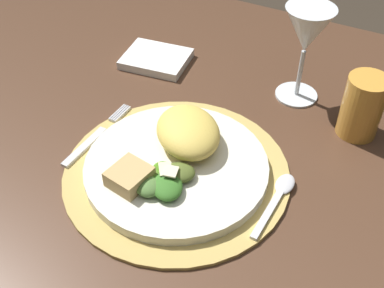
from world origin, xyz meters
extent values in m
cube|color=#4E3222|center=(0.00, 0.00, 0.70)|extent=(1.43, 1.02, 0.02)
cylinder|color=#512E1F|center=(-0.64, 0.44, 0.34)|extent=(0.07, 0.07, 0.69)
cylinder|color=tan|center=(0.02, -0.05, 0.71)|extent=(0.34, 0.34, 0.01)
cylinder|color=silver|center=(0.02, -0.05, 0.72)|extent=(0.27, 0.27, 0.02)
ellipsoid|color=#E5C355|center=(0.02, 0.00, 0.75)|extent=(0.15, 0.15, 0.05)
ellipsoid|color=#417716|center=(0.02, -0.07, 0.74)|extent=(0.04, 0.03, 0.02)
ellipsoid|color=#366F24|center=(0.04, -0.10, 0.74)|extent=(0.07, 0.07, 0.02)
ellipsoid|color=#486E1F|center=(0.03, -0.09, 0.74)|extent=(0.07, 0.05, 0.01)
ellipsoid|color=#505F24|center=(0.04, -0.07, 0.74)|extent=(0.06, 0.05, 0.02)
ellipsoid|color=#4E7535|center=(0.01, -0.11, 0.74)|extent=(0.05, 0.05, 0.02)
cube|color=beige|center=(0.03, -0.08, 0.75)|extent=(0.02, 0.03, 0.01)
cube|color=beige|center=(0.02, -0.08, 0.75)|extent=(0.03, 0.03, 0.01)
cube|color=tan|center=(-0.02, -0.11, 0.74)|extent=(0.06, 0.06, 0.02)
cube|color=silver|center=(-0.13, -0.07, 0.72)|extent=(0.02, 0.10, 0.00)
cube|color=silver|center=(-0.13, 0.02, 0.72)|extent=(0.00, 0.05, 0.00)
cube|color=silver|center=(-0.13, 0.02, 0.72)|extent=(0.00, 0.05, 0.00)
cube|color=silver|center=(-0.13, 0.02, 0.72)|extent=(0.00, 0.05, 0.00)
cube|color=silver|center=(-0.12, 0.02, 0.72)|extent=(0.00, 0.05, 0.00)
cube|color=silver|center=(0.17, -0.06, 0.72)|extent=(0.01, 0.09, 0.00)
ellipsoid|color=silver|center=(0.17, 0.00, 0.72)|extent=(0.03, 0.04, 0.01)
cube|color=white|center=(-0.16, 0.20, 0.72)|extent=(0.13, 0.11, 0.02)
cylinder|color=silver|center=(0.12, 0.22, 0.71)|extent=(0.07, 0.07, 0.00)
cylinder|color=silver|center=(0.12, 0.22, 0.76)|extent=(0.01, 0.01, 0.09)
cone|color=silver|center=(0.12, 0.22, 0.84)|extent=(0.08, 0.08, 0.08)
cylinder|color=gold|center=(0.24, 0.17, 0.76)|extent=(0.07, 0.07, 0.10)
camera|label=1|loc=(0.28, -0.49, 1.24)|focal=46.15mm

